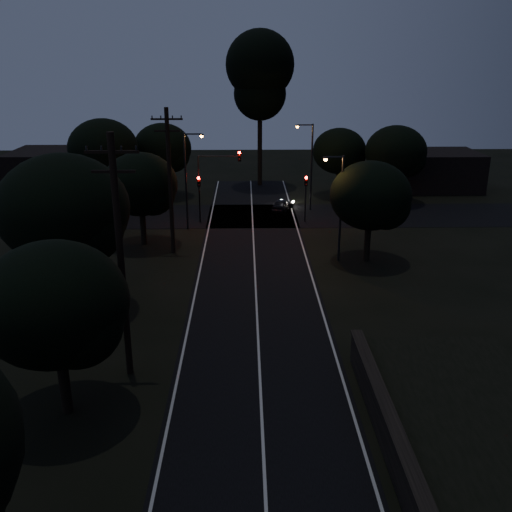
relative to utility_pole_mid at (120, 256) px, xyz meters
name	(u,v)px	position (x,y,z in m)	size (l,w,h in m)	color
road_surface	(254,255)	(6.00, 16.12, -5.73)	(60.00, 70.00, 0.03)	black
utility_pole_mid	(120,256)	(0.00, 0.00, 0.00)	(2.20, 0.30, 11.00)	black
utility_pole_far	(170,180)	(0.00, 17.00, -0.25)	(2.20, 0.30, 10.50)	black
tree_left_b	(59,308)	(-1.80, -3.12, -1.00)	(5.75, 5.75, 7.31)	black
tree_left_c	(68,213)	(-4.25, 6.86, 0.09)	(7.13, 7.13, 9.01)	black
tree_left_d	(143,186)	(-2.30, 18.89, -1.14)	(5.60, 5.60, 7.10)	black
tree_far_nw	(164,149)	(-2.79, 34.88, -0.93)	(5.86, 5.86, 7.43)	black
tree_far_w	(105,150)	(-7.77, 30.87, -0.34)	(6.52, 6.52, 8.32)	black
tree_far_ne	(341,152)	(15.19, 34.89, -1.28)	(5.46, 5.46, 6.90)	black
tree_far_e	(398,153)	(20.21, 31.88, -0.88)	(5.92, 5.92, 7.51)	black
tree_right_a	(374,198)	(14.20, 14.89, -1.12)	(5.60, 5.60, 7.12)	black
tall_pine	(260,74)	(7.00, 40.00, 6.16)	(7.26, 7.26, 16.49)	black
building_left	(62,171)	(-14.00, 37.00, -3.54)	(10.00, 8.00, 4.40)	black
building_right	(435,170)	(26.00, 38.00, -3.74)	(9.00, 7.00, 4.00)	black
signal_left	(199,191)	(1.40, 24.99, -2.90)	(0.28, 0.35, 4.10)	black
signal_right	(306,190)	(10.60, 24.99, -2.90)	(0.28, 0.35, 4.10)	black
signal_mast	(218,173)	(3.09, 24.99, -1.40)	(3.70, 0.35, 6.25)	black
streetlight_a	(188,174)	(0.69, 23.00, -1.10)	(1.66, 0.26, 8.00)	black
streetlight_b	(310,161)	(11.31, 29.00, -1.10)	(1.66, 0.26, 8.00)	black
streetlight_c	(339,201)	(11.83, 15.00, -1.39)	(1.46, 0.26, 7.50)	black
car	(282,205)	(8.84, 28.88, -5.20)	(1.28, 3.19, 1.09)	black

